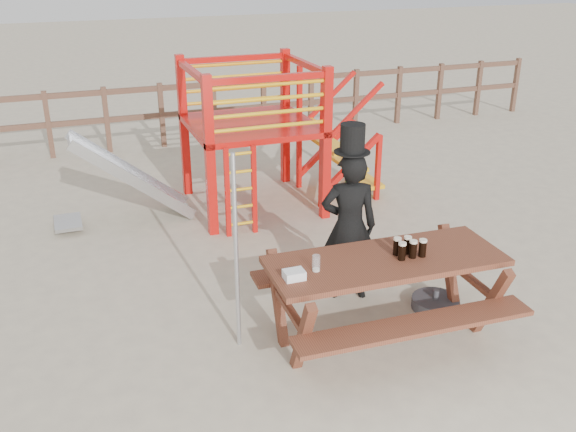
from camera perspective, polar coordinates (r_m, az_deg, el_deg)
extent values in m
plane|color=#BFB295|center=(6.42, 4.95, -10.54)|extent=(60.00, 60.00, 0.00)
cube|color=brown|center=(12.29, -8.99, 11.31)|extent=(15.00, 0.06, 0.10)
cube|color=brown|center=(12.40, -8.85, 9.04)|extent=(15.00, 0.06, 0.10)
cube|color=brown|center=(12.17, -20.52, 7.59)|extent=(0.09, 0.09, 1.20)
cube|color=brown|center=(12.20, -15.81, 8.21)|extent=(0.09, 0.09, 1.20)
cube|color=brown|center=(12.31, -11.15, 8.78)|extent=(0.09, 0.09, 1.20)
cube|color=brown|center=(12.50, -6.58, 9.27)|extent=(0.09, 0.09, 1.20)
cube|color=brown|center=(12.77, -2.17, 9.70)|extent=(0.09, 0.09, 1.20)
cube|color=brown|center=(13.10, 2.05, 10.05)|extent=(0.09, 0.09, 1.20)
cube|color=brown|center=(13.51, 6.04, 10.33)|extent=(0.09, 0.09, 1.20)
cube|color=brown|center=(13.97, 9.80, 10.55)|extent=(0.09, 0.09, 1.20)
cube|color=brown|center=(14.49, 13.30, 10.72)|extent=(0.09, 0.09, 1.20)
cube|color=brown|center=(15.05, 16.55, 10.83)|extent=(0.09, 0.09, 1.20)
cube|color=brown|center=(15.66, 19.56, 10.91)|extent=(0.09, 0.09, 1.20)
cube|color=red|center=(8.20, -6.96, 5.17)|extent=(0.12, 0.12, 2.10)
cube|color=red|center=(8.68, 3.40, 6.32)|extent=(0.12, 0.12, 2.10)
cube|color=red|center=(9.70, -9.25, 7.85)|extent=(0.12, 0.12, 2.10)
cube|color=red|center=(10.12, -0.25, 8.77)|extent=(0.12, 0.12, 2.10)
cube|color=red|center=(9.10, -3.29, 8.08)|extent=(1.72, 1.72, 0.08)
cube|color=red|center=(8.18, -1.71, 12.15)|extent=(1.60, 0.08, 0.08)
cube|color=red|center=(9.68, -4.84, 13.79)|extent=(1.60, 0.08, 0.08)
cube|color=red|center=(8.73, -8.55, 12.61)|extent=(0.08, 1.60, 0.08)
cube|color=red|center=(9.19, 1.50, 13.36)|extent=(0.08, 1.60, 0.08)
cylinder|color=yellow|center=(8.31, -1.66, 7.95)|extent=(1.50, 0.05, 0.05)
cylinder|color=yellow|center=(9.80, -4.72, 10.21)|extent=(1.50, 0.05, 0.05)
cylinder|color=yellow|center=(8.27, -1.68, 9.16)|extent=(1.50, 0.05, 0.05)
cylinder|color=yellow|center=(9.76, -4.76, 11.24)|extent=(1.50, 0.05, 0.05)
cylinder|color=yellow|center=(8.23, -1.69, 10.37)|extent=(1.50, 0.05, 0.05)
cylinder|color=yellow|center=(9.73, -4.79, 12.28)|extent=(1.50, 0.05, 0.05)
cylinder|color=yellow|center=(8.19, -1.71, 11.60)|extent=(1.50, 0.05, 0.05)
cylinder|color=yellow|center=(9.70, -4.83, 13.33)|extent=(1.50, 0.05, 0.05)
cube|color=red|center=(8.25, -5.41, 2.03)|extent=(0.06, 0.06, 1.20)
cube|color=red|center=(8.34, -3.03, 2.34)|extent=(0.06, 0.06, 1.20)
cylinder|color=yellow|center=(8.46, -4.13, -0.66)|extent=(0.36, 0.04, 0.04)
cylinder|color=yellow|center=(8.37, -4.17, 0.84)|extent=(0.36, 0.04, 0.04)
cylinder|color=yellow|center=(8.28, -4.22, 2.38)|extent=(0.36, 0.04, 0.04)
cylinder|color=yellow|center=(8.20, -4.27, 3.95)|extent=(0.36, 0.04, 0.04)
cylinder|color=yellow|center=(8.12, -4.32, 5.55)|extent=(0.36, 0.04, 0.04)
cube|color=yellow|center=(9.44, 2.30, 7.90)|extent=(0.30, 0.90, 0.06)
cube|color=yellow|center=(9.63, 3.82, 6.31)|extent=(0.30, 0.90, 0.06)
cube|color=yellow|center=(9.83, 5.27, 4.79)|extent=(0.30, 0.90, 0.06)
cube|color=yellow|center=(10.05, 6.66, 3.32)|extent=(0.30, 0.90, 0.06)
cube|color=red|center=(9.34, 5.58, 4.57)|extent=(0.95, 0.08, 0.86)
cube|color=red|center=(10.12, 3.38, 6.10)|extent=(0.95, 0.08, 0.86)
cube|color=silver|center=(8.94, -13.67, 3.29)|extent=(1.53, 0.55, 1.21)
cube|color=silver|center=(8.68, -13.46, 2.98)|extent=(1.58, 0.04, 1.28)
cube|color=silver|center=(9.19, -13.92, 4.06)|extent=(1.58, 0.04, 1.28)
cube|color=silver|center=(9.09, -18.98, -0.55)|extent=(0.35, 0.55, 0.05)
cube|color=brown|center=(6.03, 8.70, -3.96)|extent=(2.25, 0.91, 0.06)
cube|color=brown|center=(5.73, 11.24, -9.54)|extent=(2.23, 0.39, 0.04)
cube|color=brown|center=(6.67, 6.21, -4.27)|extent=(2.23, 0.39, 0.04)
cube|color=brown|center=(5.92, 0.15, -9.04)|extent=(0.14, 1.33, 0.80)
cube|color=brown|center=(6.68, 15.78, -6.01)|extent=(0.14, 1.33, 0.80)
imported|color=black|center=(6.74, 5.44, -0.96)|extent=(0.68, 0.55, 1.62)
cube|color=#0EA016|center=(6.78, 5.35, 0.99)|extent=(0.07, 0.04, 0.38)
cylinder|color=black|center=(6.45, 5.71, 5.69)|extent=(0.37, 0.37, 0.01)
cylinder|color=black|center=(6.41, 5.76, 6.94)|extent=(0.25, 0.25, 0.28)
cube|color=white|center=(6.50, 5.64, 8.08)|extent=(0.13, 0.04, 0.03)
cylinder|color=#B2B2B7|center=(5.82, -4.62, -3.43)|extent=(0.04, 0.04, 1.92)
cylinder|color=#38383D|center=(6.98, 12.96, -7.55)|extent=(0.50, 0.50, 0.11)
cylinder|color=#38383D|center=(6.93, 13.03, -6.80)|extent=(0.06, 0.06, 0.10)
cube|color=white|center=(5.58, 0.55, -5.25)|extent=(0.18, 0.14, 0.08)
cylinder|color=black|center=(5.98, 10.09, -3.19)|extent=(0.07, 0.07, 0.15)
cylinder|color=beige|center=(5.95, 10.15, -2.44)|extent=(0.07, 0.07, 0.02)
cylinder|color=black|center=(6.04, 11.04, -2.99)|extent=(0.07, 0.07, 0.15)
cylinder|color=beige|center=(6.01, 11.10, -2.25)|extent=(0.07, 0.07, 0.02)
cylinder|color=black|center=(6.08, 11.86, -2.88)|extent=(0.07, 0.07, 0.15)
cylinder|color=beige|center=(6.05, 11.93, -2.15)|extent=(0.07, 0.07, 0.02)
cylinder|color=black|center=(6.07, 9.66, -2.75)|extent=(0.07, 0.07, 0.15)
cylinder|color=beige|center=(6.03, 9.72, -2.02)|extent=(0.07, 0.07, 0.02)
cylinder|color=black|center=(6.11, 10.56, -2.63)|extent=(0.07, 0.07, 0.15)
cylinder|color=beige|center=(6.08, 10.62, -1.90)|extent=(0.07, 0.07, 0.02)
cylinder|color=silver|center=(5.70, 2.52, -4.21)|extent=(0.07, 0.07, 0.15)
cylinder|color=beige|center=(5.73, 2.51, -4.79)|extent=(0.06, 0.06, 0.02)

